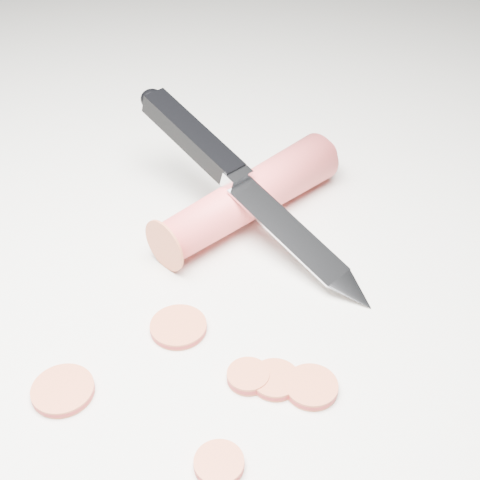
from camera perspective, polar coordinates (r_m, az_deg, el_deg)
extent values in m
plane|color=silver|center=(0.49, -4.84, -7.26)|extent=(2.40, 2.40, 0.00)
cylinder|color=#E94345|center=(0.58, 0.76, 3.71)|extent=(0.18, 0.13, 0.04)
cylinder|color=#C35532|center=(0.46, -14.88, -12.30)|extent=(0.04, 0.04, 0.01)
cylinder|color=#C35532|center=(0.46, 0.70, -11.55)|extent=(0.03, 0.03, 0.01)
cylinder|color=#C35532|center=(0.49, -5.28, -7.40)|extent=(0.04, 0.04, 0.01)
cylinder|color=#C35532|center=(0.42, -1.80, -18.54)|extent=(0.03, 0.03, 0.01)
cylinder|color=#C35532|center=(0.45, 6.10, -12.37)|extent=(0.04, 0.04, 0.01)
cylinder|color=#C35532|center=(0.46, 3.01, -11.82)|extent=(0.03, 0.03, 0.01)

